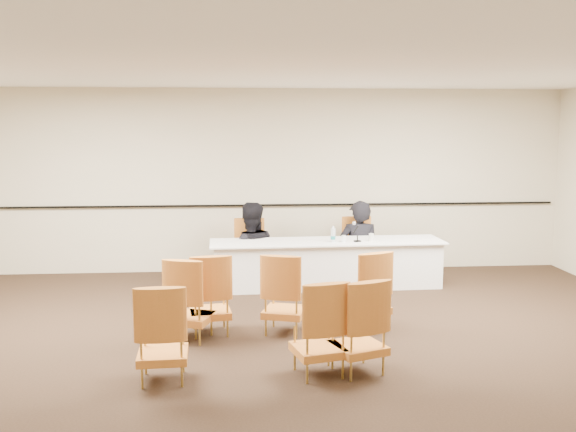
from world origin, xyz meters
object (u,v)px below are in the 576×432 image
object	(u,v)px
coffee_cup	(371,237)
aud_chair_front_mid	(285,293)
aud_chair_back_mid	(319,327)
panel_table	(327,264)
drinking_glass	(344,239)
aud_chair_back_right	(358,325)
aud_chair_front_left	(210,293)
panelist_main	(359,257)
aud_chair_front_right	(366,290)
panelist_main_chair	(359,248)
aud_chair_extra	(190,298)
microphone	(358,232)
panelist_second	(250,258)
aud_chair_back_left	(162,332)
panelist_second_chair	(250,250)
water_bottle	(333,234)

from	to	relation	value
coffee_cup	aud_chair_front_mid	size ratio (longest dim) A/B	0.12
aud_chair_front_mid	aud_chair_back_mid	xyz separation A→B (m)	(0.23, -1.30, 0.00)
panel_table	drinking_glass	bearing A→B (deg)	-29.37
coffee_cup	panel_table	bearing A→B (deg)	172.69
coffee_cup	aud_chair_back_right	distance (m)	3.42
aud_chair_front_left	aud_chair_front_mid	world-z (taller)	same
aud_chair_back_mid	aud_chair_front_left	bearing A→B (deg)	115.36
panelist_main	aud_chair_front_mid	world-z (taller)	panelist_main
aud_chair_front_mid	aud_chair_front_right	size ratio (longest dim) A/B	1.00
aud_chair_front_left	panel_table	bearing A→B (deg)	44.01
coffee_cup	aud_chair_front_right	xyz separation A→B (m)	(-0.48, -1.97, -0.28)
panelist_main_chair	aud_chair_front_mid	distance (m)	3.00
aud_chair_back_mid	aud_chair_extra	size ratio (longest dim) A/B	1.00
microphone	panelist_second	bearing A→B (deg)	149.80
panel_table	coffee_cup	distance (m)	0.77
aud_chair_front_right	aud_chair_back_left	bearing A→B (deg)	-168.97
microphone	aud_chair_front_left	bearing A→B (deg)	-145.80
panelist_main_chair	aud_chair_front_right	distance (m)	2.63
microphone	aud_chair_extra	world-z (taller)	microphone
microphone	aud_chair_front_right	bearing A→B (deg)	-106.67
panelist_second_chair	aud_chair_back_right	bearing A→B (deg)	-77.70
aud_chair_front_mid	aud_chair_back_left	size ratio (longest dim) A/B	1.00
aud_chair_front_left	aud_chair_back_left	xyz separation A→B (m)	(-0.39, -1.37, 0.00)
drinking_glass	aud_chair_extra	distance (m)	3.02
aud_chair_front_right	panelist_second	bearing A→B (deg)	96.05
drinking_glass	aud_chair_back_mid	bearing A→B (deg)	-103.47
panel_table	panelist_second	size ratio (longest dim) A/B	1.99
panelist_main	aud_chair_front_left	world-z (taller)	panelist_main
coffee_cup	aud_chair_front_left	xyz separation A→B (m)	(-2.31, -1.99, -0.28)
coffee_cup	aud_chair_front_mid	bearing A→B (deg)	-125.32
aud_chair_front_mid	aud_chair_back_right	xyz separation A→B (m)	(0.62, -1.27, 0.00)
water_bottle	aud_chair_back_mid	xyz separation A→B (m)	(-0.64, -3.32, -0.34)
drinking_glass	aud_chair_front_mid	size ratio (longest dim) A/B	0.11
panel_table	drinking_glass	xyz separation A→B (m)	(0.23, -0.12, 0.40)
panelist_main_chair	panelist_main	bearing A→B (deg)	0.00
coffee_cup	aud_chair_front_right	distance (m)	2.05
aud_chair_front_left	aud_chair_front_mid	xyz separation A→B (m)	(0.86, -0.04, 0.00)
panelist_main	microphone	size ratio (longest dim) A/B	6.24
aud_chair_front_left	drinking_glass	bearing A→B (deg)	38.65
panelist_main	coffee_cup	bearing A→B (deg)	99.27
aud_chair_front_right	aud_chair_back_left	size ratio (longest dim) A/B	1.00
panel_table	aud_chair_back_mid	distance (m)	3.47
panel_table	microphone	distance (m)	0.67
panelist_main	coffee_cup	size ratio (longest dim) A/B	15.70
panel_table	aud_chair_back_right	bearing A→B (deg)	-94.55
panelist_second	aud_chair_front_left	bearing A→B (deg)	74.71
panelist_second_chair	coffee_cup	bearing A→B (deg)	-19.62
aud_chair_front_mid	panelist_main_chair	bearing A→B (deg)	80.15
aud_chair_front_right	aud_chair_back_right	xyz separation A→B (m)	(-0.35, -1.34, 0.00)
aud_chair_extra	aud_chair_front_mid	bearing A→B (deg)	26.84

